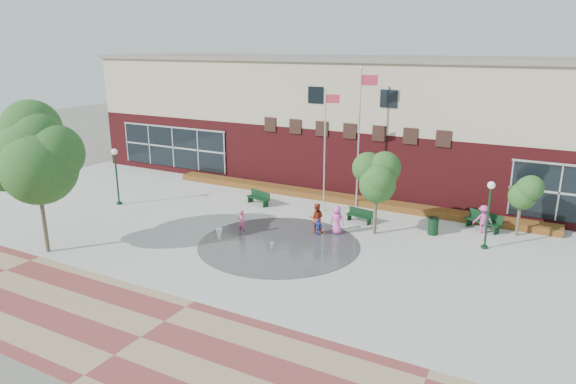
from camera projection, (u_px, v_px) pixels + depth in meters
The scene contains 24 objects.
ground at pixel (248, 266), 24.13m from camera, with size 120.00×120.00×0.00m, color #666056.
plaza_concrete at pixel (288, 238), 27.51m from camera, with size 46.00×18.00×0.01m, color #A8A8A0.
paver_band at pixel (141, 338), 18.21m from camera, with size 46.00×6.00×0.01m, color brown.
splash_pad at pixel (279, 245), 26.66m from camera, with size 8.40×8.40×0.01m, color #383A3D.
library_building at pixel (375, 121), 37.61m from camera, with size 44.40×10.40×9.20m.
flower_bed at pixel (343, 202), 33.93m from camera, with size 26.00×1.20×0.40m, color #A31910.
flagpole_left at pixel (325, 144), 30.85m from camera, with size 0.86×0.34×7.62m.
flagpole_right at pixel (360, 131), 31.46m from camera, with size 1.03×0.42×8.77m.
lamp_left at pixel (116, 170), 32.74m from camera, with size 0.39×0.39×3.69m.
lamp_right at pixel (489, 207), 25.55m from camera, with size 0.37×0.37×3.54m.
bench_left at pixel (258, 200), 33.23m from camera, with size 1.86×1.01×0.90m.
bench_mid at pixel (359, 218), 29.93m from camera, with size 1.66×0.75×0.80m.
bench_right at pixel (483, 225), 28.67m from camera, with size 2.09×1.33×1.02m.
trash_can at pixel (433, 226), 27.94m from camera, with size 0.59×0.59×0.98m.
tree_big_left at pixel (34, 147), 24.27m from camera, with size 4.68×4.68×7.48m.
tree_mid at pixel (377, 176), 27.28m from camera, with size 2.67×2.67×4.51m.
tree_small_right at pixel (522, 192), 27.24m from camera, with size 1.97×1.97×3.36m.
water_jet_a at pixel (220, 242), 26.97m from camera, with size 0.37×0.37×0.72m, color white.
water_jet_b at pixel (272, 251), 25.83m from camera, with size 0.19×0.19×0.43m, color white.
child_splash at pixel (242, 222), 27.98m from camera, with size 0.50×0.33×1.37m, color #BF4C79.
adult_red at pixel (316, 218), 28.10m from camera, with size 0.83×0.65×1.71m, color #A8341A.
adult_pink at pixel (337, 220), 27.98m from camera, with size 0.77×0.50×1.57m, color #F153BC.
child_blue at pixel (319, 227), 27.78m from camera, with size 0.57×0.24×0.98m, color #2542B5.
person_bench at pixel (483, 219), 28.10m from camera, with size 1.03×0.59×1.60m, color #CB469A.
Camera 1 is at (12.25, -18.63, 10.03)m, focal length 32.00 mm.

